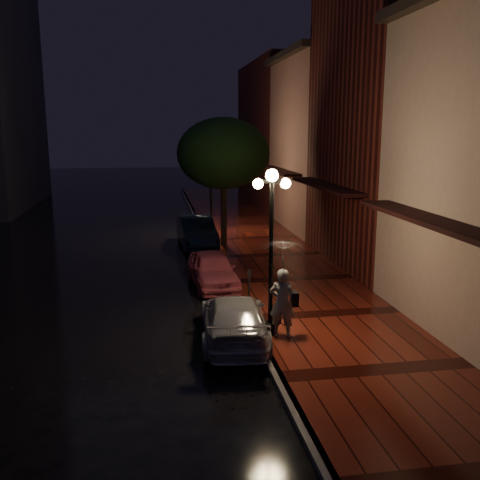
{
  "coord_description": "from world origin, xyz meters",
  "views": [
    {
      "loc": [
        -2.59,
        -17.97,
        5.44
      ],
      "look_at": [
        0.55,
        1.1,
        1.4
      ],
      "focal_mm": 40.0,
      "sensor_mm": 36.0,
      "label": 1
    }
  ],
  "objects_px": {
    "streetlamp_near": "(271,242)",
    "pink_car": "(213,269)",
    "woman_with_umbrella": "(283,274)",
    "parking_meter": "(249,285)",
    "street_tree": "(224,156)",
    "silver_car": "(234,319)",
    "streetlamp_far": "(211,186)",
    "navy_car": "(197,231)"
  },
  "relations": [
    {
      "from": "woman_with_umbrella",
      "to": "parking_meter",
      "type": "xyz_separation_m",
      "value": [
        -0.42,
        2.47,
        -0.99
      ]
    },
    {
      "from": "woman_with_umbrella",
      "to": "parking_meter",
      "type": "bearing_deg",
      "value": -56.05
    },
    {
      "from": "navy_car",
      "to": "parking_meter",
      "type": "height_order",
      "value": "navy_car"
    },
    {
      "from": "streetlamp_near",
      "to": "navy_car",
      "type": "bearing_deg",
      "value": 94.67
    },
    {
      "from": "pink_car",
      "to": "silver_car",
      "type": "distance_m",
      "value": 4.96
    },
    {
      "from": "pink_car",
      "to": "woman_with_umbrella",
      "type": "distance_m",
      "value": 5.53
    },
    {
      "from": "street_tree",
      "to": "silver_car",
      "type": "xyz_separation_m",
      "value": [
        -1.21,
        -10.96,
        -3.65
      ]
    },
    {
      "from": "navy_car",
      "to": "woman_with_umbrella",
      "type": "bearing_deg",
      "value": -87.13
    },
    {
      "from": "silver_car",
      "to": "street_tree",
      "type": "bearing_deg",
      "value": -90.63
    },
    {
      "from": "streetlamp_far",
      "to": "silver_car",
      "type": "bearing_deg",
      "value": -93.89
    },
    {
      "from": "street_tree",
      "to": "parking_meter",
      "type": "relative_size",
      "value": 5.02
    },
    {
      "from": "streetlamp_far",
      "to": "silver_car",
      "type": "xyz_separation_m",
      "value": [
        -0.95,
        -13.97,
        -2.0
      ]
    },
    {
      "from": "streetlamp_near",
      "to": "silver_car",
      "type": "xyz_separation_m",
      "value": [
        -0.95,
        0.03,
        -2.0
      ]
    },
    {
      "from": "streetlamp_near",
      "to": "navy_car",
      "type": "height_order",
      "value": "streetlamp_near"
    },
    {
      "from": "street_tree",
      "to": "parking_meter",
      "type": "height_order",
      "value": "street_tree"
    },
    {
      "from": "woman_with_umbrella",
      "to": "navy_car",
      "type": "bearing_deg",
      "value": -59.85
    },
    {
      "from": "woman_with_umbrella",
      "to": "silver_car",
      "type": "bearing_deg",
      "value": 10.16
    },
    {
      "from": "streetlamp_near",
      "to": "streetlamp_far",
      "type": "bearing_deg",
      "value": 90.0
    },
    {
      "from": "navy_car",
      "to": "parking_meter",
      "type": "xyz_separation_m",
      "value": [
        0.79,
        -9.43,
        0.14
      ]
    },
    {
      "from": "streetlamp_near",
      "to": "parking_meter",
      "type": "height_order",
      "value": "streetlamp_near"
    },
    {
      "from": "street_tree",
      "to": "navy_car",
      "type": "distance_m",
      "value": 3.79
    },
    {
      "from": "streetlamp_far",
      "to": "parking_meter",
      "type": "distance_m",
      "value": 11.93
    },
    {
      "from": "streetlamp_far",
      "to": "woman_with_umbrella",
      "type": "bearing_deg",
      "value": -88.98
    },
    {
      "from": "pink_car",
      "to": "woman_with_umbrella",
      "type": "height_order",
      "value": "woman_with_umbrella"
    },
    {
      "from": "silver_car",
      "to": "woman_with_umbrella",
      "type": "bearing_deg",
      "value": 171.45
    },
    {
      "from": "woman_with_umbrella",
      "to": "streetlamp_near",
      "type": "bearing_deg",
      "value": -22.84
    },
    {
      "from": "street_tree",
      "to": "woman_with_umbrella",
      "type": "relative_size",
      "value": 2.26
    },
    {
      "from": "parking_meter",
      "to": "street_tree",
      "type": "bearing_deg",
      "value": 76.88
    },
    {
      "from": "silver_car",
      "to": "streetlamp_near",
      "type": "bearing_deg",
      "value": -176.21
    },
    {
      "from": "silver_car",
      "to": "parking_meter",
      "type": "bearing_deg",
      "value": -104.28
    },
    {
      "from": "streetlamp_far",
      "to": "pink_car",
      "type": "bearing_deg",
      "value": -96.02
    },
    {
      "from": "pink_car",
      "to": "silver_car",
      "type": "relative_size",
      "value": 0.88
    },
    {
      "from": "silver_car",
      "to": "parking_meter",
      "type": "height_order",
      "value": "parking_meter"
    },
    {
      "from": "parking_meter",
      "to": "navy_car",
      "type": "bearing_deg",
      "value": 84.39
    },
    {
      "from": "streetlamp_near",
      "to": "pink_car",
      "type": "distance_m",
      "value": 5.45
    },
    {
      "from": "streetlamp_far",
      "to": "woman_with_umbrella",
      "type": "relative_size",
      "value": 1.68
    },
    {
      "from": "pink_car",
      "to": "parking_meter",
      "type": "height_order",
      "value": "parking_meter"
    },
    {
      "from": "streetlamp_near",
      "to": "silver_car",
      "type": "height_order",
      "value": "streetlamp_near"
    },
    {
      "from": "pink_car",
      "to": "navy_car",
      "type": "xyz_separation_m",
      "value": [
        0.0,
        6.64,
        0.1
      ]
    },
    {
      "from": "pink_car",
      "to": "woman_with_umbrella",
      "type": "xyz_separation_m",
      "value": [
        1.2,
        -5.26,
        1.22
      ]
    },
    {
      "from": "streetlamp_far",
      "to": "navy_car",
      "type": "xyz_separation_m",
      "value": [
        -0.95,
        -2.38,
        -1.89
      ]
    },
    {
      "from": "silver_car",
      "to": "parking_meter",
      "type": "xyz_separation_m",
      "value": [
        0.79,
        2.17,
        0.25
      ]
    }
  ]
}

